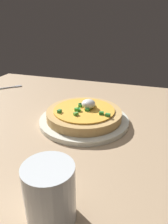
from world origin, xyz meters
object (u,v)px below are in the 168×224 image
pizza (84,114)px  fork (12,87)px  plate (84,120)px  cup_near (50,197)px

pizza → fork: 45.55cm
plate → cup_near: bearing=-170.6°
plate → cup_near: 32.98cm
cup_near → fork: 70.42cm
plate → pizza: bearing=-47.3°
pizza → fork: bearing=62.2°
plate → cup_near: cup_near is taller
pizza → cup_near: bearing=-170.7°
cup_near → plate: bearing=9.4°
pizza → cup_near: 32.84cm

